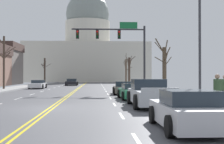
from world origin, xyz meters
TOP-DOWN VIEW (x-y plane):
  - ground at (0.00, -0.00)m, footprint 20.00×180.00m
  - signal_gantry at (4.86, 16.35)m, footprint 7.91×0.41m
  - street_lamp_right at (7.91, 0.32)m, footprint 2.23×0.24m
  - capitol_building at (0.00, 71.61)m, footprint 33.36×18.80m
  - sedan_near_00 at (5.00, 12.23)m, footprint 2.11×4.25m
  - sedan_near_01 at (5.16, 6.12)m, footprint 2.16×4.72m
  - pickup_truck_near_02 at (5.45, 0.68)m, footprint 2.27×5.38m
  - sedan_near_03 at (5.35, -6.89)m, footprint 2.00×4.22m
  - sedan_oncoming_00 at (-5.41, 25.38)m, footprint 1.94×4.54m
  - sedan_oncoming_01 at (-1.87, 38.16)m, footprint 2.10×4.27m
  - bare_tree_00 at (8.35, 38.62)m, footprint 1.79×2.55m
  - bare_tree_01 at (-9.00, 52.78)m, footprint 2.31×3.16m
  - bare_tree_02 at (8.77, 11.90)m, footprint 1.96×2.21m
  - bare_tree_04 at (8.98, 50.86)m, footprint 1.87×1.64m
  - bare_tree_05 at (-8.82, 21.63)m, footprint 2.33×1.15m
  - bare_tree_06 at (8.20, 42.95)m, footprint 1.49×2.11m
  - pedestrian_00 at (7.76, -3.27)m, footprint 0.35×0.34m

SIDE VIEW (x-z plane):
  - ground at x=0.00m, z-range -0.08..0.12m
  - sedan_oncoming_00 at x=-5.41m, z-range -0.03..1.10m
  - sedan_near_00 at x=5.00m, z-range -0.05..1.14m
  - sedan_near_01 at x=5.16m, z-range -0.04..1.14m
  - sedan_oncoming_01 at x=-1.87m, z-range -0.03..1.14m
  - sedan_near_03 at x=5.35m, z-range -0.05..1.23m
  - pickup_truck_near_02 at x=5.45m, z-range -0.07..1.47m
  - pedestrian_00 at x=7.76m, z-range 0.23..1.90m
  - bare_tree_04 at x=8.98m, z-range -0.13..4.95m
  - bare_tree_02 at x=8.77m, z-range -0.03..5.02m
  - bare_tree_06 at x=8.20m, z-range -0.27..5.73m
  - bare_tree_00 at x=8.35m, z-range 0.15..5.33m
  - bare_tree_01 at x=-9.00m, z-range 0.28..5.77m
  - bare_tree_05 at x=-8.82m, z-range 0.39..6.80m
  - street_lamp_right at x=7.91m, z-range 0.86..8.74m
  - signal_gantry at x=4.86m, z-range 1.78..9.13m
  - capitol_building at x=0.00m, z-range -4.95..22.81m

